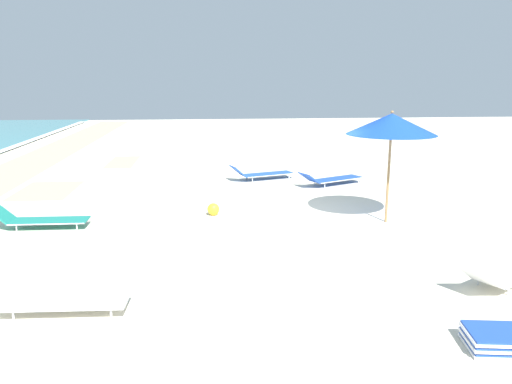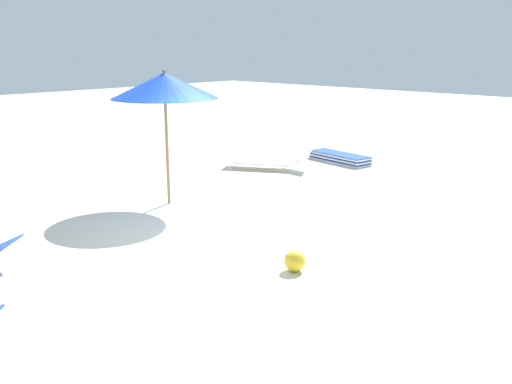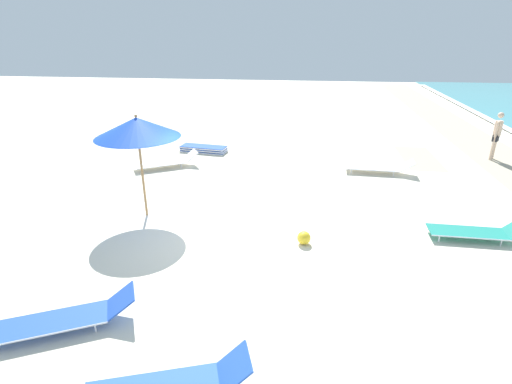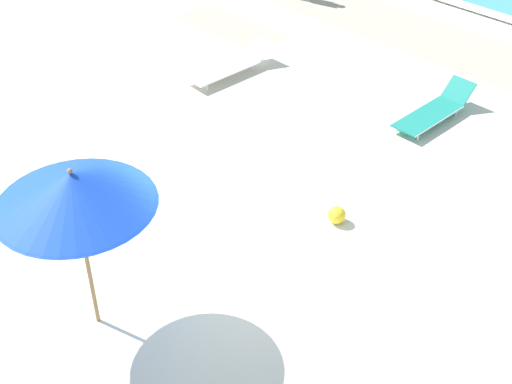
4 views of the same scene
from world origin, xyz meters
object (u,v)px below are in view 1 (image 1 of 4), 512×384
object	(u,v)px
beach_umbrella	(392,124)
sun_lounger_under_umbrella	(508,272)
sun_lounger_near_water_left	(331,179)
sun_lounger_beside_umbrella	(262,174)
beach_ball	(213,209)
sun_lounger_near_water_right	(40,219)
sun_lounger_mid_beach_solo	(51,300)

from	to	relation	value
beach_umbrella	sun_lounger_under_umbrella	size ratio (longest dim) A/B	1.21
sun_lounger_under_umbrella	sun_lounger_near_water_left	size ratio (longest dim) A/B	0.95
beach_umbrella	sun_lounger_under_umbrella	world-z (taller)	beach_umbrella
sun_lounger_beside_umbrella	sun_lounger_near_water_left	distance (m)	2.41
beach_umbrella	sun_lounger_near_water_left	bearing A→B (deg)	3.55
beach_umbrella	sun_lounger_near_water_left	distance (m)	4.81
sun_lounger_under_umbrella	beach_ball	world-z (taller)	sun_lounger_under_umbrella
sun_lounger_near_water_right	sun_lounger_mid_beach_solo	world-z (taller)	sun_lounger_near_water_right
sun_lounger_under_umbrella	sun_lounger_mid_beach_solo	world-z (taller)	sun_lounger_under_umbrella
beach_umbrella	sun_lounger_beside_umbrella	bearing A→B (deg)	24.23
sun_lounger_under_umbrella	sun_lounger_near_water_left	world-z (taller)	sun_lounger_under_umbrella
sun_lounger_under_umbrella	sun_lounger_mid_beach_solo	bearing A→B (deg)	62.32
sun_lounger_beside_umbrella	sun_lounger_near_water_left	world-z (taller)	sun_lounger_beside_umbrella
beach_umbrella	sun_lounger_beside_umbrella	xyz separation A→B (m)	(5.38, 2.42, -2.14)
sun_lounger_near_water_left	sun_lounger_mid_beach_solo	size ratio (longest dim) A/B	1.03
sun_lounger_beside_umbrella	sun_lounger_near_water_right	xyz separation A→B (m)	(-5.07, 5.73, 0.00)
sun_lounger_near_water_right	beach_ball	bearing A→B (deg)	-78.41
sun_lounger_mid_beach_solo	sun_lounger_near_water_left	bearing A→B (deg)	-34.14
sun_lounger_beside_umbrella	sun_lounger_under_umbrella	bearing A→B (deg)	-179.27
sun_lounger_beside_umbrella	sun_lounger_near_water_left	size ratio (longest dim) A/B	0.98
sun_lounger_under_umbrella	beach_ball	size ratio (longest dim) A/B	7.17
beach_umbrella	sun_lounger_under_umbrella	xyz separation A→B (m)	(-3.80, -0.74, -2.14)
sun_lounger_beside_umbrella	beach_umbrella	bearing A→B (deg)	-174.03
beach_ball	sun_lounger_beside_umbrella	bearing A→B (deg)	-21.54
sun_lounger_beside_umbrella	beach_ball	size ratio (longest dim) A/B	7.38
sun_lounger_under_umbrella	sun_lounger_near_water_left	distance (m)	8.15
sun_lounger_near_water_left	beach_umbrella	bearing A→B (deg)	157.79
sun_lounger_beside_umbrella	beach_ball	xyz separation A→B (m)	(-4.36, 1.72, -0.06)
sun_lounger_mid_beach_solo	beach_umbrella	bearing A→B (deg)	-55.14
sun_lounger_beside_umbrella	sun_lounger_mid_beach_solo	distance (m)	10.39
sun_lounger_near_water_left	beach_ball	size ratio (longest dim) A/B	7.54
sun_lounger_near_water_left	sun_lounger_near_water_right	distance (m)	8.84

